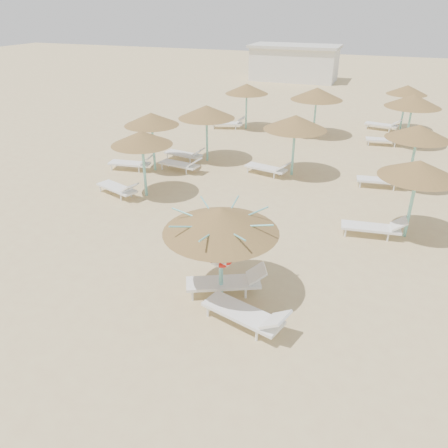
% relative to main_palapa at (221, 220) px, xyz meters
% --- Properties ---
extents(ground, '(120.00, 120.00, 0.00)m').
position_rel_main_palapa_xyz_m(ground, '(0.07, 0.32, -2.25)').
color(ground, tan).
rests_on(ground, ground).
extents(main_palapa, '(2.90, 2.90, 2.60)m').
position_rel_main_palapa_xyz_m(main_palapa, '(0.00, 0.00, 0.00)').
color(main_palapa, '#76CDC2').
rests_on(main_palapa, ground).
extents(lounger_main_a, '(2.19, 1.48, 0.77)m').
position_rel_main_palapa_xyz_m(lounger_main_a, '(0.14, 0.19, -1.89)').
color(lounger_main_a, white).
rests_on(lounger_main_a, ground).
extents(lounger_main_b, '(2.28, 1.24, 0.80)m').
position_rel_main_palapa_xyz_m(lounger_main_b, '(1.04, -0.95, -1.87)').
color(lounger_main_b, white).
rests_on(lounger_main_b, ground).
extents(palapa_field, '(20.61, 16.54, 2.72)m').
position_rel_main_palapa_xyz_m(palapa_field, '(1.54, 11.35, 0.06)').
color(palapa_field, '#76CDC2').
rests_on(palapa_field, ground).
extents(service_hut, '(8.40, 4.40, 3.25)m').
position_rel_main_palapa_xyz_m(service_hut, '(-5.93, 35.32, -0.61)').
color(service_hut, silver).
rests_on(service_hut, ground).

